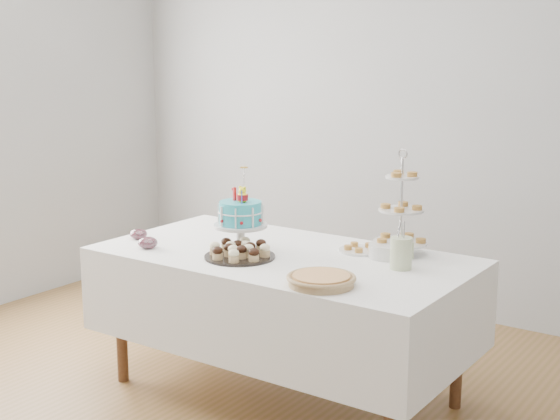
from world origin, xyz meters
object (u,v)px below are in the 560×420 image
Objects in this scene: table at (283,296)px; pastry_plate at (360,249)px; pie at (321,279)px; utensil_pitcher at (401,252)px; plate_stack at (386,251)px; birthday_cake at (241,227)px; jam_bowl_b at (139,234)px; tiered_stand at (401,211)px; cupcake_tray at (240,250)px; jam_bowl_a at (148,243)px.

table is 8.52× the size of pastry_plate.
pie is 1.33× the size of utensil_pitcher.
plate_stack is 0.80× the size of pastry_plate.
birthday_cake is 4.49× the size of jam_bowl_b.
tiered_stand is at bearing 92.30° from utensil_pitcher.
birthday_cake is 1.92× the size of pastry_plate.
plate_stack reaches higher than pastry_plate.
jam_bowl_a is at bearing -166.21° from cupcake_tray.
utensil_pitcher is (0.87, 0.13, -0.03)m from birthday_cake.
birthday_cake is at bearing 155.54° from pie.
plate_stack is 1.38m from jam_bowl_b.
tiered_stand is 3.03× the size of plate_stack.
plate_stack is 1.71× the size of jam_bowl_a.
table is at bearing -145.06° from tiered_stand.
utensil_pitcher is (0.62, 0.10, 0.31)m from table.
table is at bearing 12.89° from jam_bowl_b.
utensil_pitcher reaches higher than pie.
jam_bowl_a is (-0.52, -0.13, -0.01)m from cupcake_tray.
cupcake_tray is 3.72× the size of jam_bowl_b.
birthday_cake is 0.80× the size of tiered_stand.
jam_bowl_b is (-0.70, -0.00, -0.01)m from cupcake_tray.
pastry_plate is at bearing 103.36° from pie.
utensil_pitcher is at bearing 17.83° from jam_bowl_a.
pie is at bearing -2.07° from jam_bowl_a.
birthday_cake is 0.77m from plate_stack.
birthday_cake reaches higher than pastry_plate.
utensil_pitcher is (0.76, 0.28, 0.04)m from cupcake_tray.
jam_bowl_b is at bearing -161.85° from plate_stack.
cupcake_tray is 1.52× the size of utensil_pitcher.
tiered_stand reaches higher than birthday_cake.
utensil_pitcher is (1.46, 0.29, 0.06)m from jam_bowl_b.
table is 0.90m from jam_bowl_b.
plate_stack is (-0.02, -0.11, -0.19)m from tiered_stand.
table is at bearing 25.76° from jam_bowl_a.
table is 0.70m from utensil_pitcher.
utensil_pitcher is at bearing 28.48° from birthday_cake.
tiered_stand reaches higher than table.
tiered_stand is 0.29m from pastry_plate.
utensil_pitcher is (0.17, 0.45, 0.06)m from pie.
jam_bowl_a reaches higher than pie.
jam_bowl_b reaches higher than pie.
pie is 3.25× the size of jam_bowl_b.
cupcake_tray is 0.53m from jam_bowl_a.
pie is at bearing -91.77° from plate_stack.
plate_stack is at bearing 111.97° from utensil_pitcher.
plate_stack is (0.47, 0.24, 0.26)m from table.
cupcake_tray is 0.66× the size of tiered_stand.
utensil_pitcher is at bearing 20.48° from cupcake_tray.
cupcake_tray reaches higher than jam_bowl_a.
pie is 0.58× the size of tiered_stand.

